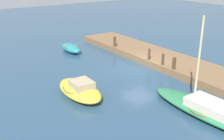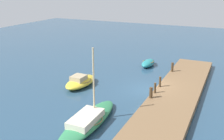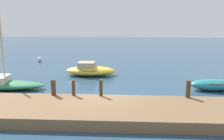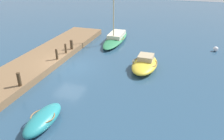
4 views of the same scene
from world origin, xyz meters
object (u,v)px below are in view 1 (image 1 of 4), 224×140
mooring_post_mid_west (163,59)px  mooring_post_east (115,42)px  mooring_post_mid_east (149,54)px  dinghy_teal (71,48)px  motorboat_yellow (80,89)px  mooring_post_west (174,63)px  sailboat_green (208,110)px

mooring_post_mid_west → mooring_post_east: mooring_post_east is taller
mooring_post_mid_east → mooring_post_mid_west: bearing=180.0°
dinghy_teal → mooring_post_mid_west: 9.48m
dinghy_teal → mooring_post_mid_west: bearing=-158.4°
mooring_post_east → motorboat_yellow: bearing=131.5°
mooring_post_east → mooring_post_mid_west: bearing=180.0°
dinghy_teal → mooring_post_west: 10.56m
sailboat_green → mooring_post_mid_west: sailboat_green is taller
mooring_post_west → dinghy_teal: bearing=18.9°
dinghy_teal → mooring_post_mid_east: bearing=-154.4°
mooring_post_mid_west → mooring_post_mid_east: size_ratio=0.95×
mooring_post_west → mooring_post_east: (7.51, 0.00, 0.04)m
mooring_post_mid_east → motorboat_yellow: bearing=102.8°
sailboat_green → mooring_post_east: size_ratio=7.50×
sailboat_green → motorboat_yellow: (6.16, 4.46, 0.06)m
dinghy_teal → mooring_post_mid_east: 8.06m
mooring_post_mid_west → mooring_post_east: 6.36m
motorboat_yellow → sailboat_green: bearing=-143.4°
sailboat_green → mooring_post_mid_east: bearing=-21.6°
mooring_post_mid_west → dinghy_teal: bearing=21.1°
mooring_post_mid_east → mooring_post_east: bearing=0.0°
sailboat_green → mooring_post_mid_west: (6.27, -2.86, 0.61)m
sailboat_green → motorboat_yellow: sailboat_green is taller
dinghy_teal → motorboat_yellow: (-8.93, 3.91, 0.06)m
dinghy_teal → mooring_post_east: mooring_post_east is taller
sailboat_green → mooring_post_east: (12.63, -2.86, 0.65)m
mooring_post_west → mooring_post_east: mooring_post_east is taller
motorboat_yellow → mooring_post_mid_east: 7.53m
mooring_post_west → mooring_post_mid_east: 2.70m
mooring_post_mid_west → sailboat_green: bearing=155.5°
mooring_post_mid_west → mooring_post_west: bearing=180.0°
dinghy_teal → mooring_post_mid_west: (-8.82, -3.41, 0.61)m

